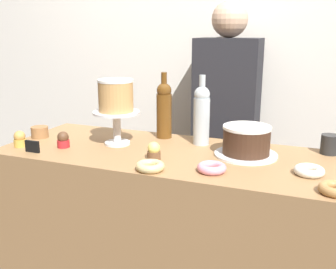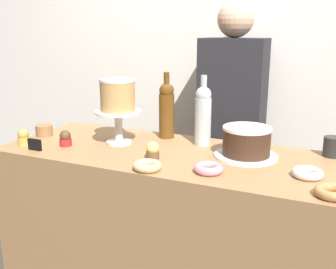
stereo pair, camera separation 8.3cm
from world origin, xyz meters
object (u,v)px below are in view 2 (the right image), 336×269
at_px(cookie_stack, 44,130).
at_px(price_sign_chalkboard, 35,145).
at_px(chocolate_round_cake, 247,141).
at_px(donut_glazed, 147,166).
at_px(wine_bottle_amber, 167,109).
at_px(barista_figure, 231,136).
at_px(cake_stand_pedestal, 118,122).
at_px(donut_maple, 332,192).
at_px(wine_bottle_clear, 203,114).
at_px(cupcake_caramel, 24,137).
at_px(white_layer_cake, 118,95).
at_px(coffee_cup_ceramic, 332,147).
at_px(donut_sugar, 308,173).
at_px(cupcake_chocolate, 65,139).
at_px(cupcake_lemon, 153,151).
at_px(donut_pink, 209,168).

bearing_deg(cookie_stack, price_sign_chalkboard, -58.11).
relative_size(chocolate_round_cake, donut_glazed, 1.81).
distance_m(wine_bottle_amber, barista_figure, 0.54).
relative_size(cake_stand_pedestal, donut_maple, 1.94).
height_order(cake_stand_pedestal, wine_bottle_clear, wine_bottle_clear).
xyz_separation_m(cupcake_caramel, donut_maple, (1.35, -0.05, -0.02)).
bearing_deg(white_layer_cake, donut_maple, -14.70).
distance_m(white_layer_cake, donut_glazed, 0.45).
relative_size(cake_stand_pedestal, wine_bottle_clear, 0.67).
height_order(cake_stand_pedestal, coffee_cup_ceramic, cake_stand_pedestal).
distance_m(donut_sugar, barista_figure, 0.89).
distance_m(cupcake_chocolate, price_sign_chalkboard, 0.14).
bearing_deg(chocolate_round_cake, white_layer_cake, -175.53).
bearing_deg(donut_glazed, coffee_cup_ceramic, 36.52).
distance_m(cupcake_lemon, donut_glazed, 0.13).
height_order(white_layer_cake, donut_pink, white_layer_cake).
relative_size(cupcake_caramel, cookie_stack, 0.88).
xyz_separation_m(cupcake_caramel, cupcake_lemon, (0.65, 0.06, 0.00)).
distance_m(wine_bottle_amber, wine_bottle_clear, 0.21).
bearing_deg(cupcake_caramel, cake_stand_pedestal, 26.23).
relative_size(wine_bottle_amber, barista_figure, 0.20).
xyz_separation_m(cupcake_caramel, donut_glazed, (0.69, -0.07, -0.02)).
distance_m(chocolate_round_cake, donut_pink, 0.26).
height_order(cake_stand_pedestal, cupcake_lemon, cake_stand_pedestal).
distance_m(donut_sugar, donut_pink, 0.36).
height_order(chocolate_round_cake, wine_bottle_clear, wine_bottle_clear).
relative_size(wine_bottle_clear, donut_sugar, 2.91).
relative_size(cupcake_chocolate, cookie_stack, 0.88).
bearing_deg(cake_stand_pedestal, white_layer_cake, 90.00).
distance_m(cake_stand_pedestal, cupcake_caramel, 0.45).
relative_size(white_layer_cake, cookie_stack, 1.94).
bearing_deg(donut_sugar, cupcake_lemon, -175.73).
distance_m(cupcake_lemon, cookie_stack, 0.68).
bearing_deg(cupcake_chocolate, wine_bottle_amber, 41.96).
xyz_separation_m(donut_maple, cookie_stack, (-1.37, 0.21, 0.01)).
relative_size(chocolate_round_cake, wine_bottle_amber, 0.62).
distance_m(cupcake_chocolate, coffee_cup_ceramic, 1.18).
bearing_deg(price_sign_chalkboard, cupcake_chocolate, 54.44).
height_order(cupcake_chocolate, donut_pink, cupcake_chocolate).
height_order(donut_pink, cookie_stack, cookie_stack).
height_order(cupcake_lemon, donut_glazed, cupcake_lemon).
distance_m(cupcake_chocolate, donut_pink, 0.72).
bearing_deg(donut_glazed, barista_figure, 84.96).
height_order(donut_maple, barista_figure, barista_figure).
bearing_deg(price_sign_chalkboard, cake_stand_pedestal, 40.79).
bearing_deg(donut_maple, donut_pink, 173.46).
distance_m(wine_bottle_clear, donut_pink, 0.40).
xyz_separation_m(cupcake_lemon, donut_pink, (0.26, -0.06, -0.02)).
bearing_deg(price_sign_chalkboard, donut_maple, -0.03).
relative_size(white_layer_cake, cupcake_chocolate, 2.19).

